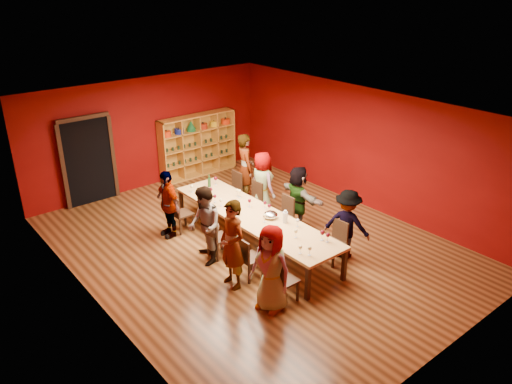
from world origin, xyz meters
The scene contains 43 objects.
room_shell centered at (0.00, 0.00, 1.50)m, with size 7.10×9.10×3.04m.
tasting_table centered at (0.00, 0.00, 0.70)m, with size 1.10×4.50×0.75m.
doorway centered at (-1.80, 4.43, 1.12)m, with size 1.40×0.17×2.30m.
shelving_unit centered at (1.40, 4.32, 0.98)m, with size 2.40×0.40×1.80m.
chair_person_left_0 centered at (-0.91, -1.92, 0.50)m, with size 0.42×0.42×0.89m.
person_left_0 centered at (-1.16, -1.92, 0.81)m, with size 0.79×0.43×1.62m, color #CE8A8A.
chair_person_left_1 centered at (-0.91, -0.94, 0.50)m, with size 0.42×0.42×0.89m.
person_left_1 centered at (-1.26, -0.94, 0.88)m, with size 0.64×0.47×1.76m, color #5476AE.
chair_person_left_2 centered at (-0.91, 0.10, 0.50)m, with size 0.42×0.42×0.89m.
person_left_2 centered at (-1.18, 0.10, 0.82)m, with size 0.80×0.44×1.64m, color beige.
chair_person_left_4 centered at (-0.91, 1.56, 0.50)m, with size 0.42×0.42×0.89m.
person_left_4 centered at (-1.18, 1.56, 0.78)m, with size 0.92×0.42×1.56m, color #D28D8F.
chair_person_right_0 centered at (0.91, -1.57, 0.50)m, with size 0.42×0.42×0.89m.
person_right_0 centered at (1.21, -1.57, 0.75)m, with size 0.97×0.40×1.50m, color #4F4F55.
chair_person_right_2 centered at (0.91, 0.01, 0.50)m, with size 0.42×0.42×0.89m.
person_right_2 centered at (1.33, 0.01, 0.76)m, with size 1.41×0.40×1.52m, color #121A33.
chair_person_right_3 centered at (0.91, 1.11, 0.50)m, with size 0.42×0.42×0.89m.
person_right_3 centered at (1.18, 1.11, 0.79)m, with size 0.77×0.42×1.58m, color #161A3C.
chair_person_right_4 centered at (0.91, 1.92, 0.50)m, with size 0.42×0.42×0.89m.
person_right_4 centered at (1.29, 1.92, 0.91)m, with size 0.67×0.49×1.83m, color #131835.
wine_glass_0 centered at (0.31, 0.95, 0.88)m, with size 0.07×0.07×0.18m.
wine_glass_1 centered at (0.34, -1.01, 0.88)m, with size 0.07×0.07×0.18m.
wine_glass_2 centered at (0.17, 0.34, 0.89)m, with size 0.08×0.08×0.19m.
wine_glass_3 centered at (0.32, -1.72, 0.91)m, with size 0.09×0.09×0.22m.
wine_glass_4 centered at (0.33, -0.14, 0.89)m, with size 0.08×0.08×0.20m.
wine_glass_5 centered at (-0.26, -0.90, 0.88)m, with size 0.07×0.07×0.18m.
wine_glass_6 centered at (-0.33, 0.17, 0.89)m, with size 0.08×0.08×0.20m.
wine_glass_7 centered at (-0.27, -1.97, 0.89)m, with size 0.08×0.08×0.20m.
wine_glass_8 centered at (0.30, 0.87, 0.90)m, with size 0.08×0.08×0.20m.
wine_glass_9 centered at (0.37, 0.06, 0.88)m, with size 0.07×0.07×0.18m.
wine_glass_10 centered at (0.31, 1.84, 0.90)m, with size 0.09×0.09×0.21m.
wine_glass_11 centered at (0.34, -1.83, 0.90)m, with size 0.08×0.08×0.20m.
wine_glass_12 centered at (-0.15, 1.37, 0.90)m, with size 0.08×0.08×0.21m.
wine_glass_13 centered at (-0.28, 1.02, 0.89)m, with size 0.08×0.08×0.19m.
wine_glass_14 centered at (-0.36, -1.81, 0.88)m, with size 0.07×0.07×0.18m.
wine_glass_15 centered at (-0.01, -1.32, 0.89)m, with size 0.08×0.08×0.19m.
wine_glass_16 centered at (-0.05, -0.43, 0.89)m, with size 0.08×0.08×0.19m.
wine_glass_17 centered at (-0.29, 0.78, 0.88)m, with size 0.07×0.07×0.18m.
wine_glass_18 centered at (-0.38, 1.82, 0.88)m, with size 0.07×0.07×0.19m.
spittoon_bowl centered at (0.17, -0.37, 0.82)m, with size 0.30×0.30×0.17m, color #B3B5BA.
carafe_a centered at (-0.24, 0.25, 0.87)m, with size 0.13×0.13×0.27m.
carafe_b centered at (0.27, -0.71, 0.87)m, with size 0.11×0.11×0.28m.
wine_bottle centered at (0.13, 1.84, 0.87)m, with size 0.10×0.10×0.31m.
Camera 1 is at (-6.00, -7.43, 5.48)m, focal length 35.00 mm.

